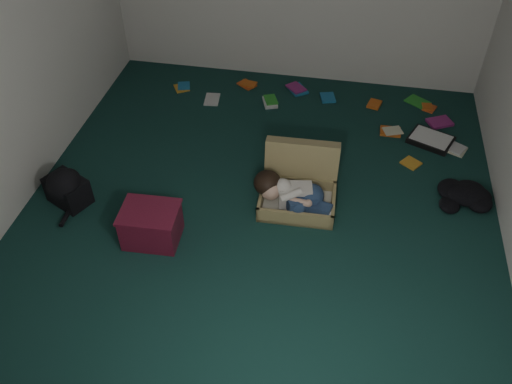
% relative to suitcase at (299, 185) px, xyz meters
% --- Properties ---
extents(floor, '(4.50, 4.50, 0.00)m').
position_rel_suitcase_xyz_m(floor, '(-0.31, -0.22, -0.14)').
color(floor, '#102F2A').
rests_on(floor, ground).
extents(wall_front, '(4.50, 0.00, 4.50)m').
position_rel_suitcase_xyz_m(wall_front, '(-0.31, -2.47, 1.16)').
color(wall_front, silver).
rests_on(wall_front, ground).
extents(suitcase, '(0.66, 0.64, 0.47)m').
position_rel_suitcase_xyz_m(suitcase, '(0.00, 0.00, 0.00)').
color(suitcase, '#9C8B56').
rests_on(suitcase, floor).
extents(person, '(0.70, 0.33, 0.29)m').
position_rel_suitcase_xyz_m(person, '(-0.04, -0.16, 0.04)').
color(person, beige).
rests_on(person, suitcase).
extents(maroon_bin, '(0.47, 0.37, 0.31)m').
position_rel_suitcase_xyz_m(maroon_bin, '(-1.09, -0.70, 0.02)').
color(maroon_bin, '#5C1226').
rests_on(maroon_bin, floor).
extents(backpack, '(0.55, 0.51, 0.26)m').
position_rel_suitcase_xyz_m(backpack, '(-1.94, -0.41, -0.01)').
color(backpack, black).
rests_on(backpack, floor).
extents(clothing_pile, '(0.52, 0.46, 0.14)m').
position_rel_suitcase_xyz_m(clothing_pile, '(1.39, 0.18, -0.07)').
color(clothing_pile, black).
rests_on(clothing_pile, floor).
extents(paper_tray, '(0.49, 0.44, 0.06)m').
position_rel_suitcase_xyz_m(paper_tray, '(1.18, 1.03, -0.11)').
color(paper_tray, black).
rests_on(paper_tray, floor).
extents(book_scatter, '(3.08, 1.30, 0.02)m').
position_rel_suitcase_xyz_m(book_scatter, '(0.25, 1.41, -0.13)').
color(book_scatter, gold).
rests_on(book_scatter, floor).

